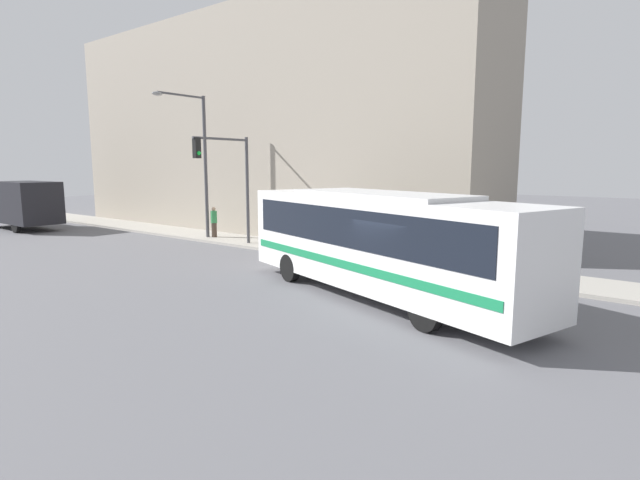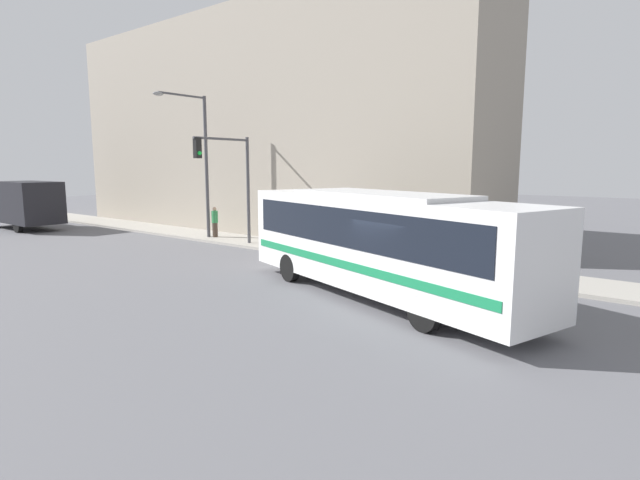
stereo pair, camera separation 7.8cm
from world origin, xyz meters
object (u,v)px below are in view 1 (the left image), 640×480
traffic_light_pole (230,171)px  street_lamp (199,154)px  parking_meter (274,227)px  fire_hydrant (363,250)px  pedestrian_near_corner (214,222)px  delivery_truck (22,203)px  city_bus (378,238)px

traffic_light_pole → street_lamp: 3.48m
parking_meter → street_lamp: (-0.18, 5.20, 3.51)m
fire_hydrant → pedestrian_near_corner: pedestrian_near_corner is taller
delivery_truck → traffic_light_pole: 16.39m
street_lamp → delivery_truck: bearing=106.8°
fire_hydrant → street_lamp: 11.00m
delivery_truck → street_lamp: (3.83, -12.70, 2.96)m
traffic_light_pole → parking_meter: 3.40m
traffic_light_pole → pedestrian_near_corner: (1.44, 2.98, -2.75)m
street_lamp → pedestrian_near_corner: size_ratio=4.56×
city_bus → parking_meter: 9.58m
traffic_light_pole → parking_meter: bearing=-63.0°
pedestrian_near_corner → parking_meter: bearing=-95.3°
traffic_light_pole → parking_meter: traffic_light_pole is taller
city_bus → delivery_truck: 26.36m
city_bus → parking_meter: bearing=80.0°
city_bus → fire_hydrant: size_ratio=13.93×
city_bus → street_lamp: street_lamp is taller
fire_hydrant → traffic_light_pole: traffic_light_pole is taller
delivery_truck → street_lamp: street_lamp is taller
delivery_truck → pedestrian_near_corner: bearing=-71.0°
street_lamp → pedestrian_near_corner: (0.64, -0.29, -3.63)m
street_lamp → traffic_light_pole: bearing=-103.8°
fire_hydrant → parking_meter: parking_meter is taller
city_bus → fire_hydrant: 5.75m
city_bus → pedestrian_near_corner: city_bus is taller
traffic_light_pole → pedestrian_near_corner: bearing=64.2°
fire_hydrant → delivery_truck: bearing=99.9°
parking_meter → street_lamp: size_ratio=0.19×
city_bus → pedestrian_near_corner: 14.25m
city_bus → pedestrian_near_corner: bearing=87.6°
delivery_truck → fire_hydrant: 23.30m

